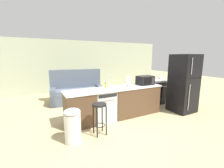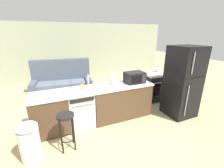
# 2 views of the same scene
# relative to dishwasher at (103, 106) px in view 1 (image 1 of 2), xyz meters

# --- Properties ---
(ground_plane) EXTENTS (24.00, 24.00, 0.00)m
(ground_plane) POSITION_rel_dishwasher_xyz_m (0.25, 0.00, -0.42)
(ground_plane) COLOR tan
(wall_back) EXTENTS (10.00, 0.06, 2.60)m
(wall_back) POSITION_rel_dishwasher_xyz_m (0.55, 4.20, 0.88)
(wall_back) COLOR #A8B293
(wall_back) RESTS_ON ground_plane
(kitchen_counter) EXTENTS (2.94, 0.66, 0.90)m
(kitchen_counter) POSITION_rel_dishwasher_xyz_m (0.49, 0.00, -0.00)
(kitchen_counter) COLOR brown
(kitchen_counter) RESTS_ON ground_plane
(dishwasher) EXTENTS (0.58, 0.61, 0.84)m
(dishwasher) POSITION_rel_dishwasher_xyz_m (0.00, 0.00, 0.00)
(dishwasher) COLOR silver
(dishwasher) RESTS_ON ground_plane
(stove_range) EXTENTS (0.76, 0.68, 0.90)m
(stove_range) POSITION_rel_dishwasher_xyz_m (2.60, 0.55, 0.03)
(stove_range) COLOR black
(stove_range) RESTS_ON ground_plane
(refrigerator) EXTENTS (0.72, 0.73, 1.86)m
(refrigerator) POSITION_rel_dishwasher_xyz_m (2.60, -0.55, 0.51)
(refrigerator) COLOR black
(refrigerator) RESTS_ON ground_plane
(microwave) EXTENTS (0.50, 0.37, 0.28)m
(microwave) POSITION_rel_dishwasher_xyz_m (1.47, -0.00, 0.62)
(microwave) COLOR black
(microwave) RESTS_ON kitchen_counter
(sink_faucet) EXTENTS (0.07, 0.18, 0.30)m
(sink_faucet) POSITION_rel_dishwasher_xyz_m (0.28, 0.21, 0.61)
(sink_faucet) COLOR silver
(sink_faucet) RESTS_ON kitchen_counter
(paper_towel_roll) EXTENTS (0.14, 0.14, 0.28)m
(paper_towel_roll) POSITION_rel_dishwasher_xyz_m (0.91, 0.12, 0.62)
(paper_towel_roll) COLOR #4C4C51
(paper_towel_roll) RESTS_ON kitchen_counter
(soap_bottle) EXTENTS (0.06, 0.06, 0.18)m
(soap_bottle) POSITION_rel_dishwasher_xyz_m (0.08, 0.03, 0.55)
(soap_bottle) COLOR yellow
(soap_bottle) RESTS_ON kitchen_counter
(kettle) EXTENTS (0.21, 0.17, 0.19)m
(kettle) POSITION_rel_dishwasher_xyz_m (2.77, 0.68, 0.56)
(kettle) COLOR silver
(kettle) RESTS_ON stove_range
(bar_stool) EXTENTS (0.32, 0.32, 0.74)m
(bar_stool) POSITION_rel_dishwasher_xyz_m (-0.41, -0.69, 0.11)
(bar_stool) COLOR black
(bar_stool) RESTS_ON ground_plane
(trash_bin) EXTENTS (0.35, 0.35, 0.74)m
(trash_bin) POSITION_rel_dishwasher_xyz_m (-1.04, -0.72, -0.04)
(trash_bin) COLOR white
(trash_bin) RESTS_ON ground_plane
(couch) EXTENTS (2.10, 1.14, 1.27)m
(couch) POSITION_rel_dishwasher_xyz_m (-0.18, 2.14, -0.03)
(couch) COLOR #515B6B
(couch) RESTS_ON ground_plane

